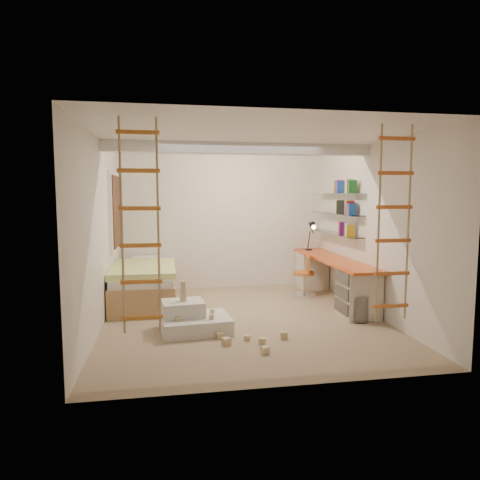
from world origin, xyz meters
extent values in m
plane|color=#9D8865|center=(0.00, 0.00, 0.00)|extent=(4.50, 4.50, 0.00)
cube|color=white|center=(0.00, 0.30, 2.52)|extent=(4.00, 0.18, 0.16)
cube|color=white|center=(-1.97, 1.50, 1.55)|extent=(0.06, 1.15, 1.35)
cube|color=#4C2D1E|center=(-1.93, 1.50, 1.55)|extent=(0.02, 1.00, 1.20)
cylinder|color=white|center=(1.64, -0.34, 0.19)|extent=(0.30, 0.30, 0.38)
cube|color=#DA4D19|center=(1.72, 0.83, 0.73)|extent=(0.55, 2.80, 0.04)
cube|color=beige|center=(1.72, 1.93, 0.35)|extent=(0.52, 0.55, 0.71)
cube|color=beige|center=(1.72, -0.17, 0.35)|extent=(0.52, 0.55, 0.71)
cube|color=#4C4742|center=(1.45, -0.17, 0.61)|extent=(0.02, 0.50, 0.18)
cube|color=#4C4742|center=(1.45, -0.17, 0.39)|extent=(0.02, 0.50, 0.18)
cube|color=#4C4742|center=(1.45, -0.17, 0.17)|extent=(0.02, 0.50, 0.18)
cube|color=white|center=(1.87, 1.13, 1.15)|extent=(0.25, 1.80, 0.01)
cube|color=white|center=(1.87, 1.13, 1.50)|extent=(0.25, 1.80, 0.01)
cube|color=white|center=(1.87, 1.13, 1.85)|extent=(0.25, 1.80, 0.01)
cube|color=#AD7F51|center=(-1.48, 1.23, 0.23)|extent=(1.00, 2.00, 0.45)
cube|color=white|center=(-1.48, 1.23, 0.51)|extent=(0.95, 1.95, 0.12)
cube|color=#D4F132|center=(-1.48, 1.08, 0.62)|extent=(1.02, 1.60, 0.10)
cube|color=white|center=(-1.48, 2.03, 0.63)|extent=(0.55, 0.35, 0.12)
cylinder|color=black|center=(1.67, 1.98, 0.76)|extent=(0.14, 0.14, 0.02)
cylinder|color=black|center=(1.67, 1.98, 0.95)|extent=(0.02, 0.15, 0.36)
cylinder|color=black|center=(1.67, 1.88, 1.20)|extent=(0.02, 0.27, 0.20)
cone|color=black|center=(1.67, 1.76, 1.25)|extent=(0.12, 0.14, 0.15)
cylinder|color=#FFEABF|center=(1.67, 1.72, 1.22)|extent=(0.08, 0.04, 0.08)
cylinder|color=#C26525|center=(1.33, 1.24, 0.43)|extent=(0.47, 0.47, 0.05)
cube|color=#C06725|center=(1.40, 1.20, 0.60)|extent=(0.11, 0.29, 0.27)
cylinder|color=silver|center=(1.33, 1.24, 0.24)|extent=(0.06, 0.06, 0.38)
cylinder|color=silver|center=(1.33, 1.24, 0.02)|extent=(0.54, 0.54, 0.05)
cube|color=silver|center=(-0.73, -0.42, 0.10)|extent=(0.97, 0.79, 0.20)
cube|color=silver|center=(-0.89, -0.34, 0.30)|extent=(0.59, 0.50, 0.20)
cube|color=#CCB284|center=(-0.89, -0.34, 0.44)|extent=(0.09, 0.09, 0.08)
cube|color=#CCB284|center=(-0.89, -0.34, 0.52)|extent=(0.08, 0.08, 0.07)
cube|color=#CCB284|center=(-0.89, -0.34, 0.61)|extent=(0.07, 0.07, 0.12)
cube|color=#CCB284|center=(-0.53, -0.56, 0.23)|extent=(0.06, 0.06, 0.06)
cube|color=#CCB284|center=(-0.49, -0.30, 0.23)|extent=(0.06, 0.06, 0.06)
cube|color=#CCB284|center=(-0.97, -0.60, 0.23)|extent=(0.06, 0.06, 0.06)
cube|color=#CCB284|center=(0.01, -1.38, 0.04)|extent=(0.07, 0.07, 0.07)
cube|color=#CCB284|center=(-0.40, -1.02, 0.04)|extent=(0.07, 0.07, 0.07)
cube|color=#CCB284|center=(0.36, -0.92, 0.04)|extent=(0.07, 0.07, 0.07)
cube|color=#CCB284|center=(-0.12, -0.91, 0.04)|extent=(0.07, 0.07, 0.07)
cube|color=#CCB284|center=(0.04, -1.08, 0.04)|extent=(0.07, 0.07, 0.07)
cube|color=#CCB284|center=(-0.45, -0.78, 0.04)|extent=(0.07, 0.07, 0.07)
cube|color=yellow|center=(1.87, 1.13, 1.27)|extent=(0.14, 0.46, 0.22)
cube|color=white|center=(1.87, 1.13, 1.62)|extent=(0.14, 0.52, 0.22)
cube|color=orange|center=(1.87, 1.13, 1.97)|extent=(0.14, 0.64, 0.22)
camera|label=1|loc=(-1.09, -6.05, 1.83)|focal=32.00mm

